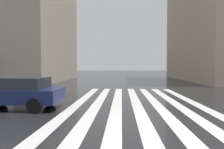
% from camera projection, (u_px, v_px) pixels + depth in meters
% --- Properties ---
extents(ground_plane, '(220.00, 220.00, 0.00)m').
position_uv_depth(ground_plane, '(186.00, 129.00, 5.75)').
color(ground_plane, black).
extents(zebra_crossing, '(13.00, 6.50, 0.01)m').
position_uv_depth(zebra_crossing, '(136.00, 103.00, 9.81)').
color(zebra_crossing, silver).
rests_on(zebra_crossing, ground_plane).
extents(car_navy, '(1.85, 4.10, 1.41)m').
position_uv_depth(car_navy, '(17.00, 92.00, 8.56)').
color(car_navy, navy).
rests_on(car_navy, ground_plane).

